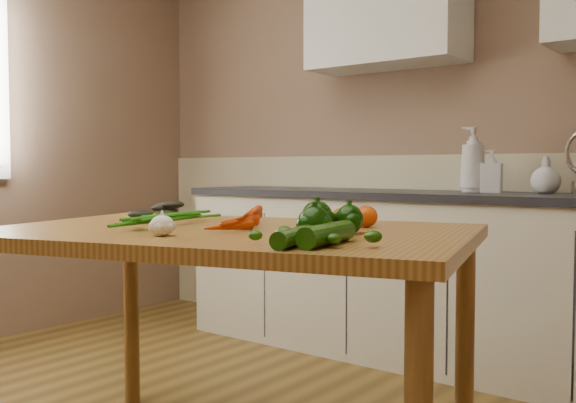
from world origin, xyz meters
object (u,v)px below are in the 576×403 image
(garlic_bulb, at_px, (162,226))
(soap_bottle_b, at_px, (492,171))
(pepper_c, at_px, (314,223))
(leafy_greens, at_px, (165,204))
(pepper_a, at_px, (317,218))
(pepper_b, at_px, (349,219))
(soap_bottle_c, at_px, (546,175))
(zucchini_a, at_px, (327,234))
(zucchini_b, at_px, (294,237))
(tomato_c, at_px, (366,216))
(tomato_a, at_px, (323,217))
(tomato_b, at_px, (342,218))
(soap_bottle_a, at_px, (473,159))
(carrot_bunch, at_px, (219,217))
(table, at_px, (229,256))

(garlic_bulb, bearing_deg, soap_bottle_b, 82.28)
(garlic_bulb, xyz_separation_m, pepper_c, (0.39, 0.21, 0.01))
(leafy_greens, height_order, pepper_a, leafy_greens)
(garlic_bulb, bearing_deg, pepper_b, 45.33)
(soap_bottle_c, bearing_deg, pepper_a, -4.91)
(pepper_c, bearing_deg, leafy_greens, 164.92)
(zucchini_a, distance_m, zucchini_b, 0.09)
(tomato_c, bearing_deg, tomato_a, -142.49)
(tomato_a, height_order, tomato_b, tomato_a)
(pepper_b, height_order, zucchini_b, pepper_b)
(soap_bottle_c, bearing_deg, zucchini_a, 1.48)
(garlic_bulb, xyz_separation_m, pepper_b, (0.39, 0.40, 0.01))
(soap_bottle_a, relative_size, pepper_a, 3.46)
(zucchini_b, bearing_deg, leafy_greens, 156.50)
(leafy_greens, relative_size, tomato_a, 3.05)
(carrot_bunch, height_order, pepper_a, pepper_a)
(soap_bottle_a, bearing_deg, pepper_b, 17.97)
(pepper_b, bearing_deg, table, -165.07)
(pepper_a, bearing_deg, pepper_b, 43.24)
(tomato_a, bearing_deg, garlic_bulb, -112.46)
(tomato_a, bearing_deg, soap_bottle_b, 88.02)
(pepper_c, height_order, zucchini_a, pepper_c)
(carrot_bunch, height_order, tomato_b, carrot_bunch)
(tomato_b, bearing_deg, leafy_greens, -173.42)
(soap_bottle_b, distance_m, carrot_bunch, 1.70)
(table, relative_size, soap_bottle_c, 9.70)
(carrot_bunch, xyz_separation_m, zucchini_a, (0.54, -0.16, -0.01))
(carrot_bunch, distance_m, pepper_c, 0.43)
(pepper_b, bearing_deg, soap_bottle_a, 98.29)
(pepper_b, height_order, pepper_c, pepper_c)
(tomato_c, xyz_separation_m, zucchini_a, (0.18, -0.49, -0.01))
(pepper_c, distance_m, tomato_a, 0.35)
(pepper_b, relative_size, tomato_a, 1.20)
(pepper_b, relative_size, tomato_b, 1.22)
(garlic_bulb, relative_size, pepper_c, 0.79)
(garlic_bulb, distance_m, pepper_b, 0.56)
(garlic_bulb, bearing_deg, tomato_c, 61.55)
(pepper_a, distance_m, tomato_c, 0.27)
(table, distance_m, leafy_greens, 0.54)
(soap_bottle_b, height_order, pepper_b, soap_bottle_b)
(soap_bottle_b, bearing_deg, soap_bottle_c, 86.25)
(tomato_c, bearing_deg, zucchini_b, -77.51)
(soap_bottle_b, relative_size, tomato_a, 3.03)
(carrot_bunch, height_order, pepper_b, pepper_b)
(carrot_bunch, distance_m, pepper_a, 0.36)
(soap_bottle_a, xyz_separation_m, pepper_a, (0.15, -1.60, -0.19))
(tomato_a, bearing_deg, zucchini_a, -54.18)
(pepper_c, bearing_deg, zucchini_b, -71.21)
(soap_bottle_a, bearing_deg, zucchini_b, 18.20)
(tomato_c, bearing_deg, soap_bottle_c, 82.24)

